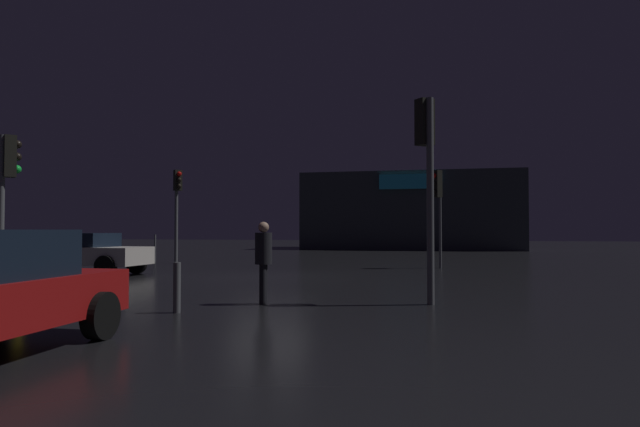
{
  "coord_description": "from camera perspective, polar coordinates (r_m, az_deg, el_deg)",
  "views": [
    {
      "loc": [
        5.57,
        -17.06,
        1.49
      ],
      "look_at": [
        0.81,
        3.81,
        2.1
      ],
      "focal_mm": 31.7,
      "sensor_mm": 36.0,
      "label": 1
    }
  ],
  "objects": [
    {
      "name": "ground_plane",
      "position": [
        18.01,
        -5.25,
        -6.36
      ],
      "size": [
        120.0,
        120.0,
        0.0
      ],
      "primitive_type": "plane",
      "color": "black"
    },
    {
      "name": "store_building",
      "position": [
        44.34,
        9.3,
        0.18
      ],
      "size": [
        16.15,
        7.72,
        5.73
      ],
      "color": "#33383D",
      "rests_on": "ground"
    },
    {
      "name": "traffic_signal_main",
      "position": [
        11.59,
        10.69,
        5.58
      ],
      "size": [
        0.42,
        0.42,
        4.12
      ],
      "color": "#595B60",
      "rests_on": "ground"
    },
    {
      "name": "traffic_signal_opposite",
      "position": [
        15.33,
        -29.03,
        3.02
      ],
      "size": [
        0.41,
        0.43,
        3.73
      ],
      "color": "#595B60",
      "rests_on": "ground"
    },
    {
      "name": "traffic_signal_cross_left",
      "position": [
        25.24,
        -14.22,
        1.56
      ],
      "size": [
        0.43,
        0.42,
        4.07
      ],
      "color": "#595B60",
      "rests_on": "ground"
    },
    {
      "name": "traffic_signal_cross_right",
      "position": [
        22.21,
        11.76,
        2.03
      ],
      "size": [
        0.42,
        0.42,
        3.77
      ],
      "color": "#595B60",
      "rests_on": "ground"
    },
    {
      "name": "car_near",
      "position": [
        20.16,
        -22.54,
        -3.68
      ],
      "size": [
        4.09,
        2.02,
        1.37
      ],
      "color": "silver",
      "rests_on": "ground"
    },
    {
      "name": "pedestrian",
      "position": [
        11.35,
        -5.73,
        -4.32
      ],
      "size": [
        0.39,
        0.39,
        1.64
      ],
      "color": "black",
      "rests_on": "ground"
    },
    {
      "name": "fire_hydrant",
      "position": [
        13.07,
        -28.3,
        -5.81
      ],
      "size": [
        0.22,
        0.22,
        0.99
      ],
      "color": "gold",
      "rests_on": "ground"
    },
    {
      "name": "bollard_kerb_a",
      "position": [
        10.49,
        -14.25,
        -7.26
      ],
      "size": [
        0.13,
        0.13,
        0.9
      ],
      "primitive_type": "cylinder",
      "color": "#595B60",
      "rests_on": "ground"
    },
    {
      "name": "bollard_kerb_b",
      "position": [
        26.51,
        -16.32,
        -3.42
      ],
      "size": [
        0.08,
        0.08,
        1.26
      ],
      "primitive_type": "cylinder",
      "color": "#595B60",
      "rests_on": "ground"
    }
  ]
}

